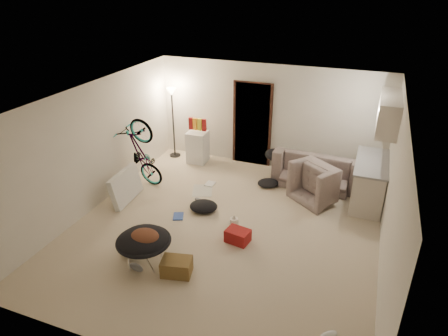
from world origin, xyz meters
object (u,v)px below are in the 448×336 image
at_px(kitchen_counter, 369,182).
at_px(juicer, 234,222).
at_px(mini_fridge, 198,147).
at_px(tv_box, 126,186).
at_px(floor_lamp, 172,108).
at_px(armchair, 324,185).
at_px(saucer_chair, 144,245).
at_px(drink_case_b, 238,236).
at_px(sofa, 317,172).
at_px(drink_case_a, 177,267).
at_px(bicycle, 143,168).

height_order(kitchen_counter, juicer, kitchen_counter).
bearing_deg(mini_fridge, tv_box, -106.65).
bearing_deg(floor_lamp, tv_box, -87.62).
height_order(tv_box, juicer, tv_box).
xyz_separation_m(armchair, saucer_chair, (-2.40, -3.24, 0.07)).
bearing_deg(saucer_chair, mini_fridge, 101.95).
height_order(armchair, drink_case_b, armchair).
bearing_deg(drink_case_b, saucer_chair, -127.80).
relative_size(sofa, tv_box, 1.95).
relative_size(kitchen_counter, drink_case_b, 3.68).
height_order(sofa, juicer, sofa).
distance_m(drink_case_a, juicer, 1.64).
bearing_deg(tv_box, drink_case_b, -14.91).
relative_size(armchair, tv_box, 0.96).
bearing_deg(drink_case_a, sofa, 55.14).
xyz_separation_m(kitchen_counter, juicer, (-2.29, -1.86, -0.35)).
bearing_deg(juicer, mini_fridge, 127.17).
distance_m(sofa, juicer, 2.60).
relative_size(sofa, drink_case_b, 4.74).
xyz_separation_m(kitchen_counter, saucer_chair, (-3.28, -3.42, -0.06)).
relative_size(bicycle, saucer_chair, 1.88).
distance_m(floor_lamp, juicer, 3.77).
relative_size(kitchen_counter, drink_case_a, 3.19).
relative_size(floor_lamp, sofa, 0.94).
height_order(mini_fridge, drink_case_a, mini_fridge).
xyz_separation_m(floor_lamp, drink_case_a, (2.14, -4.10, -1.17)).
distance_m(floor_lamp, sofa, 3.86).
relative_size(bicycle, juicer, 7.28).
height_order(floor_lamp, mini_fridge, floor_lamp).
height_order(floor_lamp, bicycle, floor_lamp).
xyz_separation_m(kitchen_counter, armchair, (-0.88, -0.18, -0.13)).
bearing_deg(armchair, kitchen_counter, -131.93).
height_order(mini_fridge, juicer, mini_fridge).
bearing_deg(tv_box, armchair, 18.87).
distance_m(sofa, saucer_chair, 4.44).
bearing_deg(sofa, floor_lamp, -0.67).
relative_size(sofa, juicer, 8.38).
bearing_deg(bicycle, juicer, -101.22).
bearing_deg(saucer_chair, drink_case_b, 42.68).
bearing_deg(floor_lamp, bicycle, -86.65).
distance_m(bicycle, tv_box, 0.71).
bearing_deg(armchair, sofa, -33.31).
xyz_separation_m(mini_fridge, saucer_chair, (0.84, -3.97, -0.02)).
relative_size(tv_box, drink_case_b, 2.43).
xyz_separation_m(sofa, mini_fridge, (-3.01, 0.10, 0.12)).
xyz_separation_m(tv_box, drink_case_b, (2.67, -0.54, -0.21)).
bearing_deg(tv_box, kitchen_counter, 16.98).
bearing_deg(bicycle, kitchen_counter, -70.38).
height_order(sofa, armchair, armchair).
xyz_separation_m(tv_box, drink_case_a, (2.04, -1.70, -0.19)).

